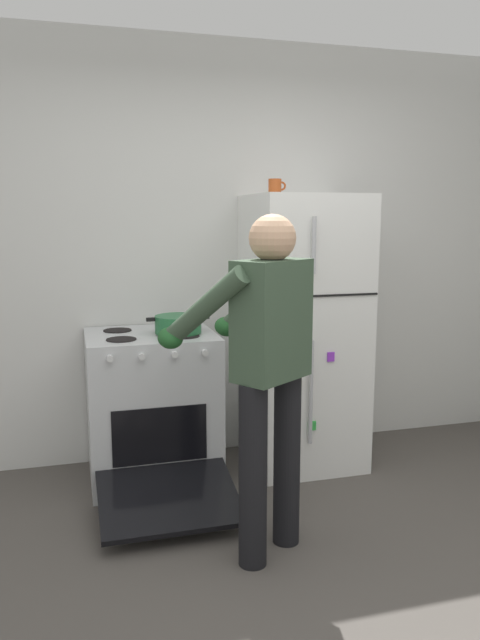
{
  "coord_description": "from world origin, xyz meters",
  "views": [
    {
      "loc": [
        -0.94,
        -2.0,
        1.59
      ],
      "look_at": [
        -0.01,
        1.32,
        1.0
      ],
      "focal_mm": 34.1,
      "sensor_mm": 36.0,
      "label": 1
    }
  ],
  "objects_px": {
    "person_cook": "(264,355)",
    "red_pot": "(178,324)",
    "stove_range": "(153,408)",
    "coffee_mug": "(275,187)",
    "refrigerator": "(303,332)"
  },
  "relations": [
    {
      "from": "refrigerator",
      "to": "person_cook",
      "type": "xyz_separation_m",
      "value": [
        -0.58,
        -0.99,
        0.1
      ]
    },
    {
      "from": "stove_range",
      "to": "red_pot",
      "type": "xyz_separation_m",
      "value": [
        0.16,
        -0.03,
        0.52
      ]
    },
    {
      "from": "refrigerator",
      "to": "stove_range",
      "type": "xyz_separation_m",
      "value": [
        -0.97,
        -0.02,
        -0.42
      ]
    },
    {
      "from": "red_pot",
      "to": "coffee_mug",
      "type": "height_order",
      "value": "coffee_mug"
    },
    {
      "from": "red_pot",
      "to": "coffee_mug",
      "type": "xyz_separation_m",
      "value": [
        0.64,
        0.1,
        0.81
      ]
    },
    {
      "from": "stove_range",
      "to": "person_cook",
      "type": "bearing_deg",
      "value": -67.8
    },
    {
      "from": "refrigerator",
      "to": "coffee_mug",
      "type": "distance_m",
      "value": 0.93
    },
    {
      "from": "person_cook",
      "to": "red_pot",
      "type": "distance_m",
      "value": 0.97
    },
    {
      "from": "person_cook",
      "to": "red_pot",
      "type": "height_order",
      "value": "person_cook"
    },
    {
      "from": "coffee_mug",
      "to": "stove_range",
      "type": "bearing_deg",
      "value": -175.13
    },
    {
      "from": "stove_range",
      "to": "red_pot",
      "type": "distance_m",
      "value": 0.54
    },
    {
      "from": "red_pot",
      "to": "coffee_mug",
      "type": "relative_size",
      "value": 3.35
    },
    {
      "from": "person_cook",
      "to": "red_pot",
      "type": "bearing_deg",
      "value": 104.11
    },
    {
      "from": "stove_range",
      "to": "coffee_mug",
      "type": "distance_m",
      "value": 1.55
    },
    {
      "from": "person_cook",
      "to": "red_pot",
      "type": "relative_size",
      "value": 4.26
    }
  ]
}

